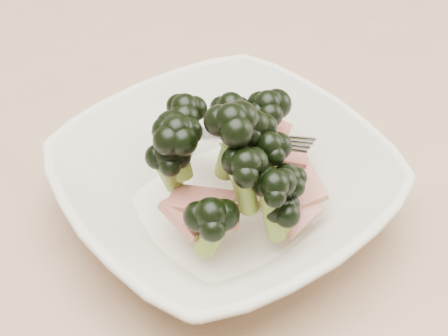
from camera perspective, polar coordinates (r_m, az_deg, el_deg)
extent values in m
cube|color=tan|center=(0.56, -7.52, -2.97)|extent=(1.20, 0.80, 0.04)
cylinder|color=tan|center=(1.26, 10.52, 4.61)|extent=(0.06, 0.06, 0.71)
imported|color=beige|center=(0.50, 0.00, -1.61)|extent=(0.28, 0.28, 0.06)
cylinder|color=olive|center=(0.51, 3.88, 3.36)|extent=(0.03, 0.02, 0.05)
ellipsoid|color=black|center=(0.50, 4.03, 5.84)|extent=(0.04, 0.04, 0.03)
cylinder|color=olive|center=(0.51, 1.07, 3.06)|extent=(0.02, 0.02, 0.03)
ellipsoid|color=black|center=(0.50, 1.09, 4.67)|extent=(0.03, 0.03, 0.02)
cylinder|color=olive|center=(0.53, 2.93, 3.10)|extent=(0.02, 0.02, 0.04)
ellipsoid|color=black|center=(0.52, 3.01, 4.89)|extent=(0.03, 0.03, 0.03)
cylinder|color=olive|center=(0.47, 5.39, -4.99)|extent=(0.02, 0.02, 0.03)
ellipsoid|color=black|center=(0.45, 5.53, -3.51)|extent=(0.03, 0.03, 0.02)
cylinder|color=olive|center=(0.47, 5.75, -2.79)|extent=(0.01, 0.02, 0.04)
ellipsoid|color=black|center=(0.45, 5.94, -0.92)|extent=(0.03, 0.03, 0.02)
cylinder|color=olive|center=(0.48, -4.99, -0.68)|extent=(0.02, 0.02, 0.04)
ellipsoid|color=black|center=(0.46, -5.15, 1.23)|extent=(0.04, 0.04, 0.03)
cylinder|color=olive|center=(0.47, -4.20, 1.12)|extent=(0.02, 0.02, 0.04)
ellipsoid|color=black|center=(0.45, -4.36, 3.46)|extent=(0.04, 0.04, 0.03)
cylinder|color=olive|center=(0.47, 2.69, 1.76)|extent=(0.02, 0.02, 0.04)
ellipsoid|color=black|center=(0.45, 2.79, 3.98)|extent=(0.04, 0.04, 0.03)
cylinder|color=olive|center=(0.49, -3.45, 2.87)|extent=(0.02, 0.03, 0.05)
ellipsoid|color=black|center=(0.47, -3.60, 5.56)|extent=(0.04, 0.04, 0.03)
cylinder|color=olive|center=(0.53, 1.23, 3.58)|extent=(0.02, 0.02, 0.03)
ellipsoid|color=black|center=(0.52, 1.26, 5.14)|extent=(0.03, 0.03, 0.02)
cylinder|color=olive|center=(0.45, 1.90, -2.15)|extent=(0.02, 0.02, 0.05)
ellipsoid|color=black|center=(0.43, 1.99, 0.45)|extent=(0.04, 0.04, 0.03)
cylinder|color=olive|center=(0.45, 0.62, 1.42)|extent=(0.02, 0.03, 0.05)
ellipsoid|color=black|center=(0.43, 0.65, 4.46)|extent=(0.04, 0.04, 0.03)
cylinder|color=olive|center=(0.47, 3.98, -0.19)|extent=(0.02, 0.01, 0.04)
ellipsoid|color=black|center=(0.45, 4.14, 2.11)|extent=(0.04, 0.04, 0.03)
cylinder|color=olive|center=(0.45, -1.14, -6.23)|extent=(0.03, 0.02, 0.04)
ellipsoid|color=black|center=(0.43, -1.19, -4.26)|extent=(0.04, 0.04, 0.03)
cylinder|color=olive|center=(0.52, 0.61, 3.61)|extent=(0.02, 0.02, 0.04)
ellipsoid|color=black|center=(0.51, 0.63, 5.74)|extent=(0.04, 0.04, 0.03)
cylinder|color=olive|center=(0.45, 4.41, -4.06)|extent=(0.02, 0.02, 0.05)
ellipsoid|color=black|center=(0.43, 4.62, -1.50)|extent=(0.04, 0.04, 0.03)
cube|color=maroon|center=(0.49, 5.96, -3.64)|extent=(0.04, 0.04, 0.02)
cube|color=maroon|center=(0.50, 4.24, -0.19)|extent=(0.05, 0.04, 0.02)
cube|color=maroon|center=(0.47, -2.09, -3.09)|extent=(0.05, 0.06, 0.02)
cube|color=maroon|center=(0.52, 4.19, 2.97)|extent=(0.05, 0.05, 0.02)
cube|color=maroon|center=(0.50, 5.34, 1.44)|extent=(0.05, 0.04, 0.01)
cube|color=maroon|center=(0.47, -3.42, -4.45)|extent=(0.03, 0.05, 0.02)
cube|color=maroon|center=(0.50, 7.11, -1.06)|extent=(0.03, 0.05, 0.02)
cube|color=maroon|center=(0.47, -1.29, -4.47)|extent=(0.05, 0.05, 0.02)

